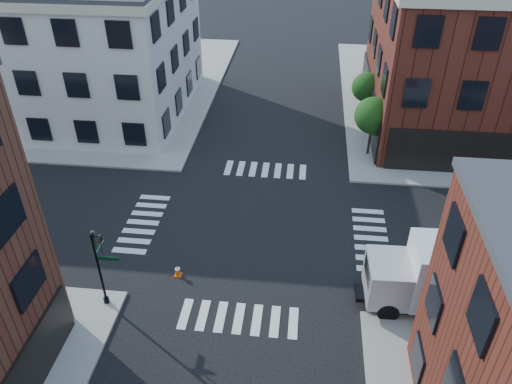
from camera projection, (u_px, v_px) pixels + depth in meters
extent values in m
plane|color=black|center=(255.00, 230.00, 30.40)|extent=(120.00, 120.00, 0.00)
cube|color=gray|center=(508.00, 102.00, 45.67)|extent=(30.00, 30.00, 0.15)
cube|color=gray|center=(68.00, 83.00, 49.48)|extent=(30.00, 30.00, 0.15)
cube|color=silver|center=(53.00, 46.00, 42.13)|extent=(22.00, 16.00, 11.00)
cylinder|color=black|center=(369.00, 145.00, 37.42)|extent=(0.18, 0.18, 1.47)
cylinder|color=black|center=(370.00, 136.00, 37.00)|extent=(0.12, 0.12, 1.47)
sphere|color=#15330D|center=(373.00, 115.00, 36.05)|extent=(2.69, 2.69, 2.69)
sphere|color=#15330D|center=(376.00, 123.00, 36.26)|extent=(1.85, 1.85, 1.85)
cylinder|color=black|center=(363.00, 111.00, 42.38)|extent=(0.18, 0.18, 1.33)
cylinder|color=black|center=(364.00, 104.00, 42.00)|extent=(0.12, 0.12, 1.33)
sphere|color=#15330D|center=(366.00, 87.00, 41.14)|extent=(2.43, 2.43, 2.43)
sphere|color=#15330D|center=(369.00, 93.00, 41.32)|extent=(1.67, 1.67, 1.67)
cylinder|color=black|center=(99.00, 271.00, 24.14)|extent=(0.12, 0.12, 4.60)
cylinder|color=black|center=(106.00, 300.00, 25.28)|extent=(0.28, 0.28, 0.30)
cube|color=#053819|center=(107.00, 259.00, 23.61)|extent=(1.10, 0.03, 0.22)
cube|color=#053819|center=(100.00, 246.00, 23.97)|extent=(0.03, 1.10, 0.22)
imported|color=black|center=(101.00, 245.00, 23.29)|extent=(0.22, 0.18, 1.10)
imported|color=black|center=(94.00, 241.00, 23.54)|extent=(0.18, 0.22, 1.10)
cube|color=silver|center=(475.00, 274.00, 24.05)|extent=(6.25, 2.86, 3.30)
cube|color=maroon|center=(483.00, 295.00, 22.94)|extent=(2.34, 0.11, 0.74)
cube|color=maroon|center=(467.00, 256.00, 25.16)|extent=(2.34, 0.11, 0.74)
cube|color=#A3A3A5|center=(388.00, 278.00, 24.64)|extent=(2.21, 2.62, 2.13)
cube|color=black|center=(368.00, 272.00, 24.50)|extent=(0.17, 2.02, 0.96)
cube|color=black|center=(440.00, 298.00, 25.10)|extent=(8.54, 1.34, 0.27)
cylinder|color=black|center=(388.00, 311.00, 24.36)|extent=(1.08, 0.41, 1.06)
cylinder|color=black|center=(382.00, 279.00, 26.19)|extent=(1.08, 0.41, 1.06)
cylinder|color=black|center=(468.00, 316.00, 24.11)|extent=(1.08, 0.41, 1.06)
cylinder|color=black|center=(456.00, 283.00, 25.95)|extent=(1.08, 0.41, 1.06)
cylinder|color=black|center=(507.00, 286.00, 25.78)|extent=(1.08, 0.41, 1.06)
cube|color=#F5590A|center=(178.00, 275.00, 27.17)|extent=(0.39, 0.39, 0.04)
cone|color=#F5590A|center=(178.00, 270.00, 26.98)|extent=(0.37, 0.37, 0.70)
cylinder|color=white|center=(177.00, 269.00, 26.92)|extent=(0.27, 0.27, 0.08)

